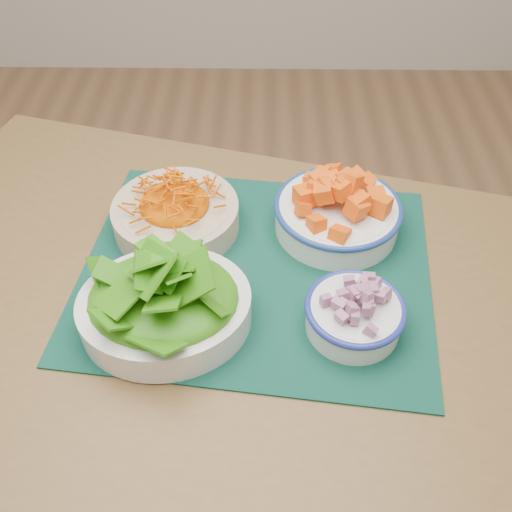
{
  "coord_description": "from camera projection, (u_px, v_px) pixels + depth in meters",
  "views": [
    {
      "loc": [
        0.27,
        -0.84,
        1.47
      ],
      "look_at": [
        0.26,
        -0.16,
        0.78
      ],
      "focal_mm": 40.0,
      "sensor_mm": 36.0,
      "label": 1
    }
  ],
  "objects": [
    {
      "name": "carrot_bowl",
      "position": [
        175.0,
        209.0,
        1.03
      ],
      "size": [
        0.3,
        0.3,
        0.09
      ],
      "rotation": [
        0.0,
        0.0,
        0.41
      ],
      "color": "beige",
      "rests_on": "placemat"
    },
    {
      "name": "squash_bowl",
      "position": [
        338.0,
        208.0,
        1.02
      ],
      "size": [
        0.3,
        0.3,
        0.1
      ],
      "rotation": [
        0.0,
        0.0,
        -0.42
      ],
      "color": "white",
      "rests_on": "placemat"
    },
    {
      "name": "table",
      "position": [
        206.0,
        330.0,
        1.02
      ],
      "size": [
        1.38,
        1.09,
        0.75
      ],
      "rotation": [
        0.0,
        0.0,
        -0.26
      ],
      "color": "brown",
      "rests_on": "ground"
    },
    {
      "name": "placemat",
      "position": [
        256.0,
        269.0,
        0.99
      ],
      "size": [
        0.65,
        0.55,
        0.0
      ],
      "primitive_type": "cube",
      "rotation": [
        0.0,
        0.0,
        -0.12
      ],
      "color": "black",
      "rests_on": "table"
    },
    {
      "name": "ground",
      "position": [
        167.0,
        404.0,
        1.64
      ],
      "size": [
        4.0,
        4.0,
        0.0
      ],
      "primitive_type": "plane",
      "color": "#A67750",
      "rests_on": "ground"
    },
    {
      "name": "onion_bowl",
      "position": [
        355.0,
        311.0,
        0.87
      ],
      "size": [
        0.16,
        0.16,
        0.08
      ],
      "rotation": [
        0.0,
        0.0,
        0.03
      ],
      "color": "white",
      "rests_on": "placemat"
    },
    {
      "name": "lettuce_bowl",
      "position": [
        163.0,
        298.0,
        0.86
      ],
      "size": [
        0.3,
        0.26,
        0.13
      ],
      "rotation": [
        0.0,
        0.0,
        0.15
      ],
      "color": "white",
      "rests_on": "placemat"
    }
  ]
}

